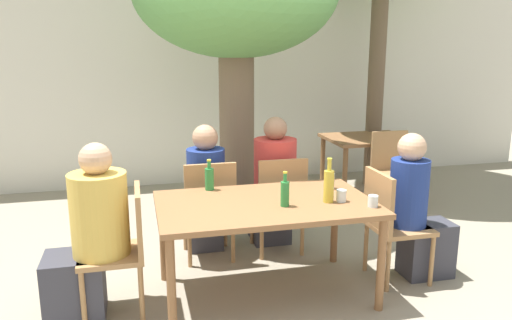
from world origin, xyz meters
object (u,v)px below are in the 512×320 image
object	(u,v)px
patio_chair_4	(393,166)
person_seated_1	(417,214)
patio_chair_0	(124,243)
patio_chair_1	(390,219)
green_bottle_0	(209,178)
person_seated_3	(273,187)
oil_cruet_2	(329,185)
drinking_glass_2	(373,201)
drinking_glass_1	(329,181)
person_seated_0	(89,239)
person_seated_2	(205,194)
dining_table_back	(368,145)
green_bottle_1	(285,193)
patio_chair_2	(209,205)
patio_chair_3	(279,199)
drinking_glass_0	(341,196)
dining_table_front	(266,211)

from	to	relation	value
patio_chair_4	person_seated_1	bearing A→B (deg)	-112.53
patio_chair_0	patio_chair_1	world-z (taller)	same
green_bottle_0	person_seated_3	bearing A→B (deg)	38.42
oil_cruet_2	patio_chair_4	bearing A→B (deg)	49.10
person_seated_1	drinking_glass_2	xyz separation A→B (m)	(-0.55, -0.29, 0.25)
drinking_glass_1	patio_chair_0	bearing A→B (deg)	-172.48
green_bottle_0	drinking_glass_2	size ratio (longest dim) A/B	2.97
patio_chair_4	drinking_glass_2	xyz separation A→B (m)	(-1.21, -1.89, 0.27)
drinking_glass_2	patio_chair_1	bearing A→B (deg)	43.04
person_seated_0	person_seated_2	xyz separation A→B (m)	(0.94, 0.95, -0.03)
dining_table_back	oil_cruet_2	xyz separation A→B (m)	(-1.48, -2.36, 0.23)
patio_chair_0	drinking_glass_2	world-z (taller)	patio_chair_0
patio_chair_4	green_bottle_1	distance (m)	2.53
drinking_glass_2	person_seated_1	bearing A→B (deg)	27.96
patio_chair_1	oil_cruet_2	world-z (taller)	oil_cruet_2
patio_chair_2	drinking_glass_1	bearing A→B (deg)	150.90
patio_chair_3	person_seated_3	world-z (taller)	person_seated_3
patio_chair_4	person_seated_0	size ratio (longest dim) A/B	0.73
person_seated_0	person_seated_3	world-z (taller)	person_seated_3
dining_table_back	patio_chair_1	world-z (taller)	patio_chair_1
patio_chair_0	patio_chair_4	distance (m)	3.37
dining_table_back	patio_chair_3	world-z (taller)	patio_chair_3
person_seated_0	person_seated_2	bearing A→B (deg)	135.49
patio_chair_0	person_seated_2	size ratio (longest dim) A/B	0.76
patio_chair_4	patio_chair_0	bearing A→B (deg)	-151.64
dining_table_back	drinking_glass_1	distance (m)	2.45
drinking_glass_2	person_seated_2	bearing A→B (deg)	129.74
person_seated_2	person_seated_3	distance (m)	0.64
patio_chair_4	drinking_glass_0	world-z (taller)	patio_chair_4
person_seated_3	drinking_glass_2	xyz separation A→B (m)	(0.40, -1.24, 0.22)
oil_cruet_2	patio_chair_2	bearing A→B (deg)	132.70
person_seated_1	drinking_glass_1	distance (m)	0.76
dining_table_front	patio_chair_1	distance (m)	1.04
patio_chair_1	drinking_glass_1	distance (m)	0.57
patio_chair_3	person_seated_0	size ratio (longest dim) A/B	0.73
person_seated_0	drinking_glass_0	bearing A→B (deg)	86.07
person_seated_3	green_bottle_0	size ratio (longest dim) A/B	5.00
person_seated_1	green_bottle_1	bearing A→B (deg)	96.39
patio_chair_3	person_seated_0	bearing A→B (deg)	24.52
dining_table_front	drinking_glass_2	bearing A→B (deg)	-22.20
person_seated_2	patio_chair_0	bearing A→B (deg)	53.29
dining_table_back	patio_chair_4	world-z (taller)	patio_chair_4
patio_chair_1	patio_chair_2	world-z (taller)	same
drinking_glass_2	dining_table_back	bearing A→B (deg)	64.48
patio_chair_2	drinking_glass_0	distance (m)	1.24
patio_chair_2	green_bottle_1	distance (m)	1.00
dining_table_back	patio_chair_2	world-z (taller)	patio_chair_2
patio_chair_1	patio_chair_2	distance (m)	1.53
patio_chair_3	drinking_glass_2	world-z (taller)	patio_chair_3
person_seated_1	drinking_glass_0	distance (m)	0.77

